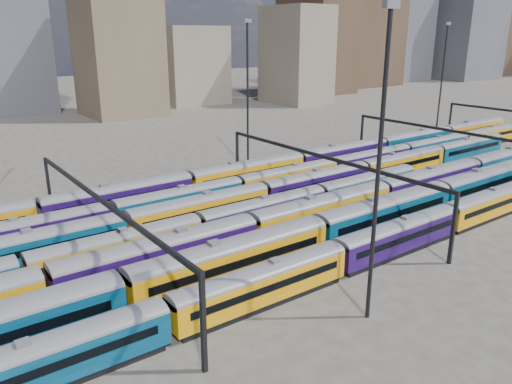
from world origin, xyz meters
TOP-DOWN VIEW (x-y plane):
  - ground at (0.00, 0.00)m, footprint 500.00×500.00m
  - rake_0 at (-1.75, -15.00)m, footprint 111.50×2.72m
  - rake_1 at (-10.88, -10.00)m, footprint 110.47×3.23m
  - rake_2 at (-5.18, -5.00)m, footprint 129.87×3.17m
  - rake_3 at (-18.42, 0.00)m, footprint 93.62×2.75m
  - rake_4 at (4.11, 5.00)m, footprint 118.14×2.88m
  - rake_5 at (12.79, 10.00)m, footprint 130.72×2.73m
  - rake_6 at (8.65, 15.00)m, footprint 146.51×3.06m
  - gantry_1 at (-20.00, 0.00)m, footprint 0.35×40.35m
  - gantry_2 at (10.00, 0.00)m, footprint 0.35×40.35m
  - gantry_3 at (40.00, 0.00)m, footprint 0.35×40.35m
  - mast_2 at (-5.00, -22.00)m, footprint 1.40×0.50m
  - mast_3 at (15.00, 24.00)m, footprint 1.40×0.50m
  - mast_5 at (65.00, 20.00)m, footprint 1.40×0.50m
  - skyline at (104.75, 105.73)m, footprint 399.22×60.48m

SIDE VIEW (x-z plane):
  - ground at x=0.00m, z-range 0.00..0.00m
  - rake_0 at x=-1.75m, z-range 0.11..4.68m
  - rake_5 at x=12.79m, z-range 0.11..4.70m
  - rake_3 at x=-18.42m, z-range 0.12..4.72m
  - rake_4 at x=4.11m, z-range 0.12..4.97m
  - rake_6 at x=8.65m, z-range 0.13..5.28m
  - rake_2 at x=-5.18m, z-range 0.13..5.47m
  - rake_1 at x=-10.88m, z-range 0.14..5.59m
  - gantry_1 at x=-20.00m, z-range 2.78..10.80m
  - gantry_2 at x=10.00m, z-range 2.78..10.80m
  - gantry_3 at x=40.00m, z-range 2.78..10.80m
  - mast_2 at x=-5.00m, z-range 1.17..26.77m
  - mast_3 at x=15.00m, z-range 1.17..26.77m
  - mast_5 at x=65.00m, z-range 1.17..26.77m
  - skyline at x=104.75m, z-range -4.18..45.85m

